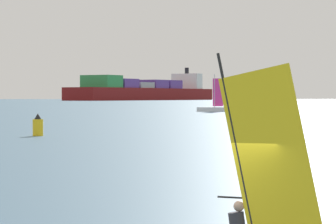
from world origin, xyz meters
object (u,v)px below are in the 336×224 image
object	(u,v)px
channel_buoy	(38,126)
small_sailboat	(215,108)
cargo_ship	(144,91)
windsurfer	(248,211)

from	to	relation	value
channel_buoy	small_sailboat	size ratio (longest dim) A/B	0.23
cargo_ship	channel_buoy	bearing A→B (deg)	31.80
cargo_ship	small_sailboat	size ratio (longest dim) A/B	20.24
windsurfer	small_sailboat	size ratio (longest dim) A/B	0.52
windsurfer	channel_buoy	world-z (taller)	windsurfer
small_sailboat	windsurfer	bearing A→B (deg)	104.60
windsurfer	cargo_ship	world-z (taller)	cargo_ship
channel_buoy	small_sailboat	world-z (taller)	small_sailboat
windsurfer	small_sailboat	distance (m)	162.82
cargo_ship	small_sailboat	distance (m)	548.86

